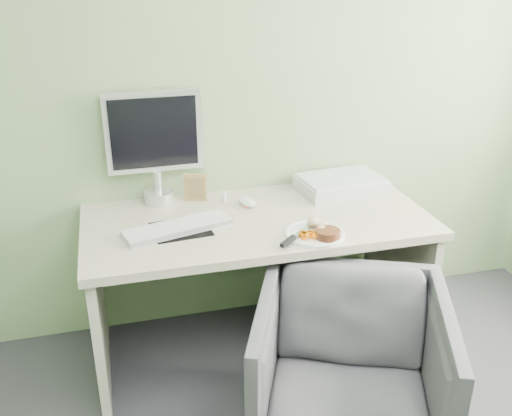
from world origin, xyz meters
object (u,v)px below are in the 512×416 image
object	(u,v)px
desk_chair	(349,374)
plate	(315,234)
monitor	(154,141)
desk	(257,252)
scanner	(341,185)

from	to	relation	value
desk_chair	plate	bearing A→B (deg)	112.86
monitor	desk_chair	xyz separation A→B (m)	(0.61, -1.01, -0.70)
desk	desk_chair	world-z (taller)	desk
desk_chair	monitor	bearing A→B (deg)	144.55
monitor	desk_chair	distance (m)	1.37
plate	desk_chair	distance (m)	0.60
desk	scanner	bearing A→B (deg)	23.09
scanner	monitor	xyz separation A→B (m)	(-0.93, 0.10, 0.28)
desk	desk_chair	distance (m)	0.75
plate	scanner	world-z (taller)	scanner
plate	scanner	size ratio (longest dim) A/B	0.61
plate	desk_chair	size ratio (longest dim) A/B	0.35
desk	plate	size ratio (longest dim) A/B	6.14
monitor	plate	bearing A→B (deg)	-43.06
desk	scanner	distance (m)	0.59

